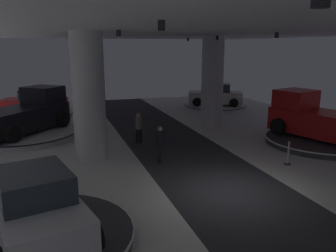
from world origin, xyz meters
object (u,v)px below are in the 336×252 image
at_px(display_car_near_left, 35,206).
at_px(pickup_truck_far_left, 27,114).
at_px(display_platform_deep_right, 215,106).
at_px(pickup_truck_mid_right, 318,119).
at_px(display_car_deep_right, 216,95).
at_px(visitor_walking_near, 160,142).
at_px(column_right, 212,82).
at_px(display_platform_near_left, 38,239).
at_px(display_platform_mid_right, 322,141).
at_px(display_platform_deep_left, 36,116).
at_px(visitor_walking_far, 139,126).
at_px(column_left, 89,97).
at_px(display_car_deep_left, 35,103).
at_px(display_platform_far_left, 24,134).

distance_m(display_car_near_left, pickup_truck_far_left, 11.71).
distance_m(display_platform_deep_right, pickup_truck_mid_right, 11.08).
height_order(display_car_deep_right, visitor_walking_near, display_car_deep_right).
relative_size(display_platform_deep_right, pickup_truck_mid_right, 0.87).
bearing_deg(display_car_deep_right, column_right, -118.07).
distance_m(display_platform_near_left, display_platform_mid_right, 14.51).
distance_m(display_platform_deep_left, visitor_walking_far, 9.97).
xyz_separation_m(column_left, pickup_truck_mid_right, (11.36, -0.92, -1.51)).
bearing_deg(pickup_truck_mid_right, display_platform_mid_right, -72.22).
bearing_deg(display_platform_near_left, display_car_near_left, -76.23).
distance_m(pickup_truck_far_left, display_platform_mid_right, 15.73).
xyz_separation_m(pickup_truck_mid_right, display_platform_deep_left, (-14.11, 11.14, -1.07)).
distance_m(display_platform_near_left, pickup_truck_mid_right, 14.57).
xyz_separation_m(column_right, display_car_deep_left, (-10.43, 6.16, -1.69)).
xyz_separation_m(column_right, pickup_truck_mid_right, (3.65, -4.98, -1.51)).
bearing_deg(display_car_near_left, visitor_walking_far, 61.28).
distance_m(column_right, visitor_walking_far, 5.88).
xyz_separation_m(column_right, display_platform_deep_right, (3.19, 6.04, -2.61)).
distance_m(display_platform_deep_right, visitor_walking_near, 14.12).
bearing_deg(display_platform_deep_left, display_platform_far_left, -94.01).
bearing_deg(display_car_deep_left, pickup_truck_mid_right, -38.34).
distance_m(column_left, display_platform_deep_left, 10.89).
xyz_separation_m(display_platform_far_left, pickup_truck_far_left, (0.21, 0.24, 1.08)).
bearing_deg(display_platform_mid_right, display_car_deep_right, 92.69).
height_order(display_platform_near_left, visitor_walking_near, visitor_walking_near).
bearing_deg(visitor_walking_near, column_left, 152.81).
distance_m(pickup_truck_far_left, visitor_walking_far, 6.40).
bearing_deg(display_car_deep_left, display_platform_far_left, -94.33).
bearing_deg(display_platform_mid_right, pickup_truck_far_left, 156.31).
height_order(display_platform_near_left, visitor_walking_far, visitor_walking_far).
xyz_separation_m(display_car_deep_right, visitor_walking_far, (-8.33, -8.25, -0.11)).
xyz_separation_m(column_left, display_platform_deep_left, (-2.75, 10.22, -2.58)).
height_order(display_platform_deep_right, display_car_deep_left, display_car_deep_left).
bearing_deg(display_platform_deep_left, column_right, -30.52).
xyz_separation_m(display_platform_near_left, display_car_deep_right, (12.96, 16.65, 0.84)).
bearing_deg(visitor_walking_far, visitor_walking_near, -87.37).
bearing_deg(display_platform_deep_left, display_car_deep_left, -15.50).
relative_size(display_car_deep_right, visitor_walking_near, 2.87).
height_order(display_platform_far_left, pickup_truck_far_left, pickup_truck_far_left).
bearing_deg(display_platform_deep_left, display_platform_deep_right, -0.53).
bearing_deg(display_platform_mid_right, pickup_truck_mid_right, 107.78).
distance_m(column_right, display_platform_deep_left, 12.41).
distance_m(display_car_near_left, visitor_walking_far, 9.62).
xyz_separation_m(pickup_truck_far_left, display_car_deep_left, (0.20, 5.13, -0.20)).
relative_size(display_car_near_left, display_platform_far_left, 0.79).
height_order(pickup_truck_mid_right, display_car_deep_left, pickup_truck_mid_right).
bearing_deg(pickup_truck_mid_right, column_left, 175.36).
bearing_deg(pickup_truck_mid_right, visitor_walking_near, -176.78).
relative_size(column_left, pickup_truck_mid_right, 0.97).
height_order(display_platform_mid_right, display_car_deep_left, display_car_deep_left).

